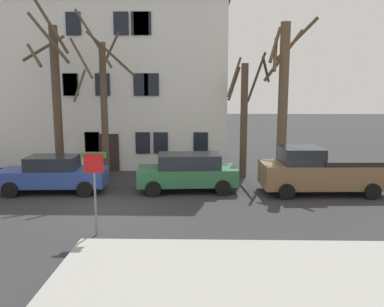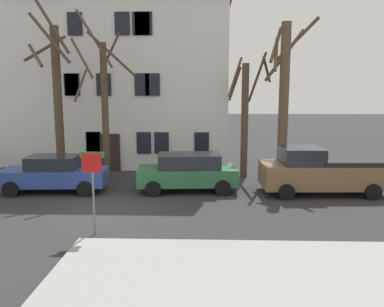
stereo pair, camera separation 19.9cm
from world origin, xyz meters
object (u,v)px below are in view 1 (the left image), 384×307
tree_bare_far (245,114)px  street_sign_pole (94,177)px  tree_bare_mid (102,102)px  tree_bare_end (283,96)px  car_blue_sedan (53,174)px  car_green_wagon (188,172)px  pickup_truck_brown (321,171)px  tree_bare_near (55,96)px  building_main (112,65)px

tree_bare_far → street_sign_pole: size_ratio=2.41×
tree_bare_mid → tree_bare_end: size_ratio=1.03×
tree_bare_mid → car_blue_sedan: 4.20m
tree_bare_far → tree_bare_end: tree_bare_end is taller
car_green_wagon → street_sign_pole: 6.25m
tree_bare_end → pickup_truck_brown: bearing=-61.5°
car_blue_sedan → car_green_wagon: car_green_wagon is taller
tree_bare_near → car_blue_sedan: size_ratio=1.89×
tree_bare_end → street_sign_pole: (-7.28, -7.65, -2.34)m
building_main → tree_bare_near: (-1.58, -5.51, -1.80)m
tree_bare_mid → car_blue_sedan: size_ratio=1.74×
car_green_wagon → street_sign_pole: (-2.70, -5.55, 0.98)m
car_blue_sedan → street_sign_pole: size_ratio=1.78×
tree_bare_far → pickup_truck_brown: tree_bare_far is taller
tree_bare_near → pickup_truck_brown: 13.02m
car_green_wagon → pickup_truck_brown: (5.87, -0.26, 0.11)m
tree_bare_end → tree_bare_far: bearing=152.3°
pickup_truck_brown → street_sign_pole: (-8.57, -5.29, 0.87)m
tree_bare_near → tree_bare_end: size_ratio=1.12×
building_main → street_sign_pole: building_main is taller
tree_bare_far → car_blue_sedan: bearing=-158.9°
tree_bare_end → building_main: bearing=150.7°
car_blue_sedan → building_main: bearing=82.7°
tree_bare_near → car_blue_sedan: bearing=-76.2°
pickup_truck_brown → car_green_wagon: bearing=177.4°
pickup_truck_brown → street_sign_pole: street_sign_pole is taller
building_main → street_sign_pole: size_ratio=5.47×
building_main → tree_bare_far: bearing=-29.7°
tree_bare_far → tree_bare_near: bearing=-173.5°
pickup_truck_brown → street_sign_pole: 10.10m
tree_bare_far → car_blue_sedan: size_ratio=1.36×
tree_bare_near → car_green_wagon: 7.61m
tree_bare_near → tree_bare_far: (9.38, 1.07, -0.93)m
tree_bare_near → tree_bare_far: size_ratio=1.40×
car_blue_sedan → tree_bare_far: bearing=21.1°
tree_bare_far → pickup_truck_brown: 5.03m
car_green_wagon → pickup_truck_brown: pickup_truck_brown is taller
tree_bare_mid → pickup_truck_brown: tree_bare_mid is taller
car_blue_sedan → tree_bare_mid: bearing=51.6°
car_blue_sedan → pickup_truck_brown: (11.85, 0.12, 0.17)m
building_main → tree_bare_mid: (0.76, -5.62, -2.12)m
tree_bare_end → car_green_wagon: 6.04m
tree_bare_end → car_blue_sedan: 11.36m
tree_bare_end → car_green_wagon: bearing=-155.4°
car_green_wagon → pickup_truck_brown: size_ratio=0.85×
tree_bare_near → tree_bare_end: bearing=0.8°
tree_bare_far → car_blue_sedan: (-8.81, -3.40, -2.48)m
building_main → pickup_truck_brown: (10.84, -7.73, -5.04)m
building_main → car_blue_sedan: 9.47m
tree_bare_mid → street_sign_pole: size_ratio=3.08×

